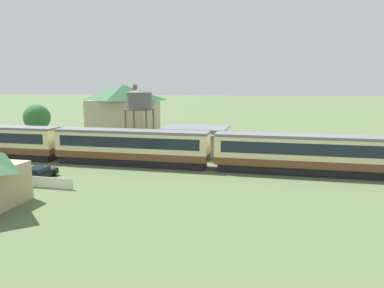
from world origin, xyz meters
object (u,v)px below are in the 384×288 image
Objects in this scene: water_tower at (139,100)px; parked_car_black at (38,173)px; yard_tree_0 at (37,117)px; passenger_train at (134,146)px; station_building at (196,140)px; station_house_dark_green_roof at (124,110)px.

water_tower reaches higher than parked_car_black.
parked_car_black is at bearing -53.52° from yard_tree_0.
water_tower is at bearing -9.14° from parked_car_black.
passenger_train is 23.49× the size of parked_car_black.
parked_car_black is 28.83m from yard_tree_0.
passenger_train is at bearing -122.87° from station_building.
water_tower is (-9.62, 3.69, 5.22)m from station_building.
parked_car_black is at bearing -83.44° from station_house_dark_green_roof.
station_building is 1.44× the size of yard_tree_0.
station_house_dark_green_roof is 29.59m from parked_car_black.
passenger_train is 28.50m from yard_tree_0.
water_tower is 20.56m from yard_tree_0.
station_house_dark_green_roof is 15.00m from yard_tree_0.
station_building is 30.49m from yard_tree_0.
station_house_dark_green_roof is 1.34× the size of water_tower.
station_house_dark_green_roof is 11.07m from water_tower.
station_house_dark_green_roof is at bearing 23.84° from yard_tree_0.
passenger_train is 15.64× the size of yard_tree_0.
yard_tree_0 reaches higher than station_building.
station_house_dark_green_roof is 1.93× the size of yard_tree_0.
station_building is 1.00× the size of water_tower.
station_house_dark_green_roof is at bearing 116.20° from passenger_train.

